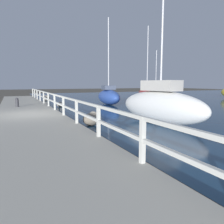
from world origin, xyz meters
TOP-DOWN VIEW (x-y plane):
  - ground_plane at (0.00, 0.00)m, footprint 120.00×120.00m
  - dock_walkway at (0.00, 0.00)m, footprint 3.33×36.00m
  - railing at (1.57, -0.00)m, footprint 0.10×32.50m
  - boulder_near_dock at (2.61, 12.08)m, footprint 0.79×0.71m
  - boulder_upstream at (2.68, 5.18)m, footprint 0.55×0.49m
  - boulder_far_strip at (3.21, -1.19)m, footprint 0.48×0.44m
  - boulder_downstream at (2.39, -3.21)m, footprint 0.76×0.68m
  - mooring_bollard at (-0.50, 4.21)m, footprint 0.23×0.23m
  - sailboat_red at (12.80, 7.93)m, footprint 2.83×5.74m
  - sailboat_green at (17.40, 12.65)m, footprint 2.64×4.77m
  - sailboat_blue at (7.04, 5.37)m, footprint 1.85×4.52m
  - sailboat_white at (5.55, -4.04)m, footprint 2.02×5.34m

SIDE VIEW (x-z plane):
  - ground_plane at x=0.00m, z-range 0.00..0.00m
  - dock_walkway at x=0.00m, z-range 0.00..0.25m
  - boulder_far_strip at x=3.21m, z-range 0.00..0.36m
  - boulder_upstream at x=2.68m, z-range 0.00..0.41m
  - boulder_downstream at x=2.39m, z-range 0.00..0.57m
  - boulder_near_dock at x=2.61m, z-range 0.00..0.60m
  - mooring_bollard at x=-0.50m, z-range 0.26..0.90m
  - sailboat_green at x=17.40m, z-range -2.51..3.83m
  - sailboat_blue at x=7.04m, z-range -2.99..4.46m
  - sailboat_red at x=12.80m, z-range -3.21..4.75m
  - sailboat_white at x=5.55m, z-range -3.15..4.89m
  - railing at x=1.57m, z-range 0.43..1.41m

